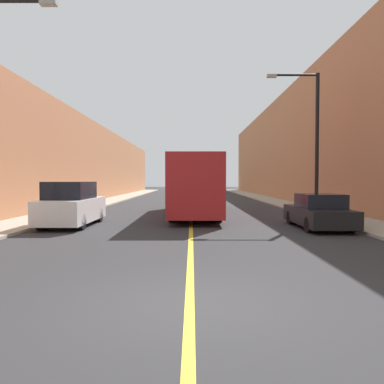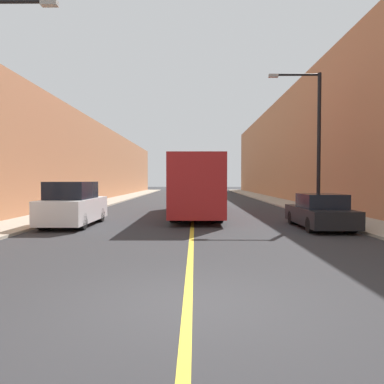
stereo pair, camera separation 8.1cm
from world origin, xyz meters
The scene contains 10 objects.
ground_plane centered at (0.00, 0.00, 0.00)m, with size 200.00×200.00×0.00m, color #2D2D30.
sidewalk_left centered at (-7.72, 30.00, 0.05)m, with size 2.53×72.00×0.11m, color #A89E8C.
sidewalk_right centered at (7.72, 30.00, 0.05)m, with size 2.53×72.00×0.11m, color #A89E8C.
building_row_left centered at (-10.98, 30.00, 3.73)m, with size 4.00×72.00×7.46m, color #B2724C.
building_row_right centered at (10.98, 30.00, 5.31)m, with size 4.00×72.00×10.62m, color #B2724C.
road_center_line centered at (0.00, 30.00, 0.00)m, with size 0.16×72.00×0.01m, color gold.
bus centered at (0.19, 15.63, 1.74)m, with size 2.56×11.83×3.23m.
parked_suv_left centered at (-5.27, 10.54, 0.90)m, with size 1.88×4.69×1.95m.
car_right_near centered at (5.35, 9.69, 0.66)m, with size 1.83×4.43×1.45m.
street_lamp_right centered at (6.50, 14.20, 4.48)m, with size 2.81×0.24×7.62m.
Camera 2 is at (0.12, -5.94, 2.04)m, focal length 35.00 mm.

